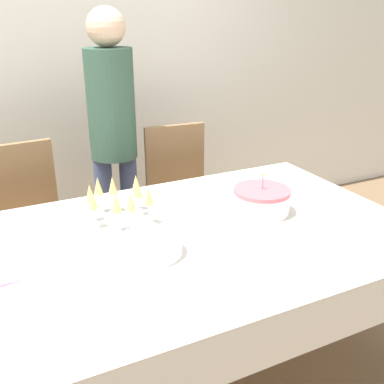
# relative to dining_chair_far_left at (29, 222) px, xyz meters

# --- Properties ---
(ground_plane) EXTENTS (12.00, 12.00, 0.00)m
(ground_plane) POSITION_rel_dining_chair_far_left_xyz_m (0.48, -0.93, -0.53)
(ground_plane) COLOR brown
(wall_back) EXTENTS (8.00, 0.05, 2.70)m
(wall_back) POSITION_rel_dining_chair_far_left_xyz_m (0.48, 0.71, 0.82)
(wall_back) COLOR silver
(wall_back) RESTS_ON ground_plane
(dining_table) EXTENTS (2.11, 1.22, 0.76)m
(dining_table) POSITION_rel_dining_chair_far_left_xyz_m (0.48, -0.93, 0.13)
(dining_table) COLOR silver
(dining_table) RESTS_ON ground_plane
(dining_chair_far_left) EXTENTS (0.45, 0.45, 0.96)m
(dining_chair_far_left) POSITION_rel_dining_chair_far_left_xyz_m (0.00, 0.00, 0.00)
(dining_chair_far_left) COLOR olive
(dining_chair_far_left) RESTS_ON ground_plane
(dining_chair_far_right) EXTENTS (0.45, 0.45, 0.96)m
(dining_chair_far_right) POSITION_rel_dining_chair_far_left_xyz_m (0.95, 0.00, 0.00)
(dining_chair_far_right) COLOR olive
(dining_chair_far_right) RESTS_ON ground_plane
(birthday_cake) EXTENTS (0.27, 0.27, 0.19)m
(birthday_cake) POSITION_rel_dining_chair_far_left_xyz_m (0.97, -0.87, 0.29)
(birthday_cake) COLOR white
(birthday_cake) RESTS_ON dining_table
(champagne_tray) EXTENTS (0.35, 0.35, 0.18)m
(champagne_tray) POSITION_rel_dining_chair_far_left_xyz_m (0.34, -0.67, 0.32)
(champagne_tray) COLOR silver
(champagne_tray) RESTS_ON dining_table
(plate_stack_main) EXTENTS (0.25, 0.25, 0.06)m
(plate_stack_main) POSITION_rel_dining_chair_far_left_xyz_m (0.35, -1.00, 0.26)
(plate_stack_main) COLOR white
(plate_stack_main) RESTS_ON dining_table
(cake_knife) EXTENTS (0.30, 0.09, 0.00)m
(cake_knife) POSITION_rel_dining_chair_far_left_xyz_m (1.07, -1.09, 0.23)
(cake_knife) COLOR silver
(cake_knife) RESTS_ON dining_table
(fork_pile) EXTENTS (0.18, 0.09, 0.02)m
(fork_pile) POSITION_rel_dining_chair_far_left_xyz_m (-0.17, -1.06, 0.24)
(fork_pile) COLOR silver
(fork_pile) RESTS_ON dining_table
(person_standing) EXTENTS (0.28, 0.28, 1.67)m
(person_standing) POSITION_rel_dining_chair_far_left_xyz_m (0.56, 0.11, 0.48)
(person_standing) COLOR #3F4C72
(person_standing) RESTS_ON ground_plane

